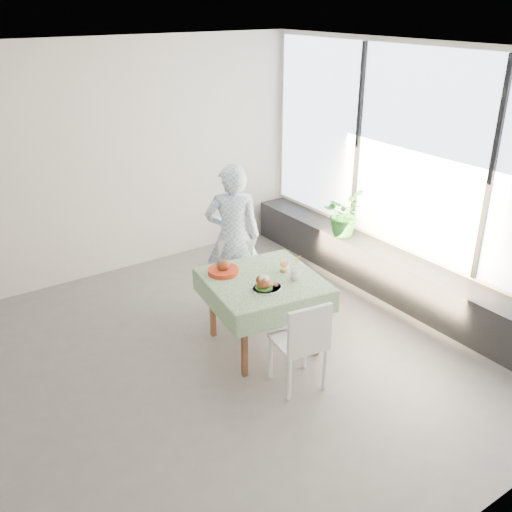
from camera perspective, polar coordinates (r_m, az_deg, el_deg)
floor at (r=5.39m, az=-7.71°, el=-11.96°), size 6.00×6.00×0.00m
ceiling at (r=4.37m, az=-9.87°, el=19.13°), size 6.00×6.00×0.00m
wall_back at (r=6.93m, az=-18.08°, el=8.37°), size 6.00×0.02×2.80m
wall_front at (r=2.95m, az=14.41°, el=-13.64°), size 6.00×0.02×2.80m
wall_right at (r=6.50m, az=15.86°, el=7.63°), size 0.02×5.00×2.80m
window_pane at (r=6.41m, az=15.94°, el=9.73°), size 0.01×4.80×2.18m
window_ledge at (r=6.77m, az=13.66°, el=-1.95°), size 0.40×4.80×0.50m
cafe_table at (r=5.55m, az=0.72°, el=-4.87°), size 1.18×1.18×0.74m
chair_far at (r=6.22m, az=-1.76°, el=-3.73°), size 0.49×0.49×0.79m
chair_near at (r=5.13m, az=4.26°, el=-10.21°), size 0.47×0.47×0.87m
diner at (r=6.17m, az=-2.33°, el=1.90°), size 0.71×0.64×1.63m
main_dish at (r=5.20m, az=0.94°, el=-2.89°), size 0.29×0.29×0.15m
juice_cup_orange at (r=5.54m, az=2.81°, el=-1.03°), size 0.09×0.09×0.25m
juice_cup_lemonade at (r=5.39m, az=3.92°, el=-1.75°), size 0.09×0.09×0.27m
second_dish at (r=5.51m, az=-3.29°, el=-1.34°), size 0.30×0.30×0.14m
potted_plant at (r=7.04m, az=8.70°, el=4.24°), size 0.66×0.64×0.56m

